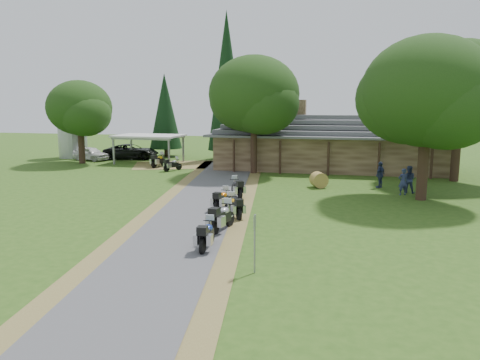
% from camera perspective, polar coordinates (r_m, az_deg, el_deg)
% --- Properties ---
extents(ground, '(120.00, 120.00, 0.00)m').
position_cam_1_polar(ground, '(21.55, -7.70, -6.83)').
color(ground, '#2D5016').
rests_on(ground, ground).
extents(driveway, '(51.95, 51.95, 0.00)m').
position_cam_1_polar(driveway, '(25.36, -5.62, -4.29)').
color(driveway, '#4A4A4D').
rests_on(driveway, ground).
extents(lodge, '(21.40, 9.40, 4.90)m').
position_cam_1_polar(lodge, '(43.52, 10.99, 4.65)').
color(lodge, brown).
rests_on(lodge, ground).
extents(silo, '(3.34, 3.34, 6.10)m').
position_cam_1_polar(silo, '(54.01, -19.78, 5.82)').
color(silo, gray).
rests_on(silo, ground).
extents(carport, '(6.55, 4.48, 2.78)m').
position_cam_1_polar(carport, '(47.26, -11.01, 3.73)').
color(carport, silver).
rests_on(carport, ground).
extents(car_white_sedan, '(3.82, 5.76, 1.77)m').
position_cam_1_polar(car_white_sedan, '(50.98, -17.75, 3.30)').
color(car_white_sedan, silver).
rests_on(car_white_sedan, ground).
extents(car_dark_suv, '(3.78, 6.59, 2.38)m').
position_cam_1_polar(car_dark_suv, '(50.96, -13.11, 3.84)').
color(car_dark_suv, black).
rests_on(car_dark_suv, ground).
extents(motorcycle_row_a, '(0.70, 1.92, 1.29)m').
position_cam_1_polar(motorcycle_row_a, '(19.55, -4.04, -6.51)').
color(motorcycle_row_a, navy).
rests_on(motorcycle_row_a, ground).
extents(motorcycle_row_b, '(1.08, 2.19, 1.44)m').
position_cam_1_polar(motorcycle_row_b, '(22.15, -2.17, -4.37)').
color(motorcycle_row_b, '#A2A4A9').
rests_on(motorcycle_row_b, ground).
extents(motorcycle_row_c, '(1.46, 1.88, 1.26)m').
position_cam_1_polar(motorcycle_row_c, '(24.71, -0.66, -3.12)').
color(motorcycle_row_c, orange).
rests_on(motorcycle_row_c, ground).
extents(motorcycle_row_d, '(0.85, 1.90, 1.25)m').
position_cam_1_polar(motorcycle_row_d, '(26.45, -2.19, -2.28)').
color(motorcycle_row_d, orange).
rests_on(motorcycle_row_d, ground).
extents(motorcycle_row_e, '(1.46, 1.96, 1.30)m').
position_cam_1_polar(motorcycle_row_e, '(29.88, -0.40, -0.85)').
color(motorcycle_row_e, black).
rests_on(motorcycle_row_e, ground).
extents(motorcycle_carport_a, '(1.06, 2.08, 1.36)m').
position_cam_1_polar(motorcycle_carport_a, '(44.16, -9.87, 2.44)').
color(motorcycle_carport_a, yellow).
rests_on(motorcycle_carport_a, ground).
extents(motorcycle_carport_b, '(1.38, 1.79, 1.19)m').
position_cam_1_polar(motorcycle_carport_b, '(41.60, -8.21, 1.93)').
color(motorcycle_carport_b, slate).
rests_on(motorcycle_carport_b, ground).
extents(person_a, '(0.70, 0.60, 2.06)m').
position_cam_1_polar(person_a, '(32.23, 19.26, 0.06)').
color(person_a, navy).
rests_on(person_a, ground).
extents(person_b, '(0.66, 0.52, 2.15)m').
position_cam_1_polar(person_b, '(33.07, 19.86, 0.34)').
color(person_b, navy).
rests_on(person_b, ground).
extents(person_c, '(0.71, 0.76, 2.19)m').
position_cam_1_polar(person_c, '(34.47, 16.74, 0.89)').
color(person_c, navy).
rests_on(person_c, ground).
extents(hay_bale, '(1.39, 1.34, 1.09)m').
position_cam_1_polar(hay_bale, '(33.66, 9.59, 0.02)').
color(hay_bale, olive).
rests_on(hay_bale, ground).
extents(sign_post, '(0.39, 0.06, 2.15)m').
position_cam_1_polar(sign_post, '(16.68, 1.80, -7.81)').
color(sign_post, gray).
rests_on(sign_post, ground).
extents(oak_lodge_left, '(7.54, 7.54, 10.71)m').
position_cam_1_polar(oak_lodge_left, '(39.41, 1.72, 8.55)').
color(oak_lodge_left, '#1A3710').
rests_on(oak_lodge_left, ground).
extents(oak_lodge_right, '(7.32, 7.32, 12.09)m').
position_cam_1_polar(oak_lodge_right, '(39.09, 25.23, 8.66)').
color(oak_lodge_right, '#1A3710').
rests_on(oak_lodge_right, ground).
extents(oak_driveway, '(7.89, 7.89, 10.72)m').
position_cam_1_polar(oak_driveway, '(30.70, 21.77, 7.60)').
color(oak_driveway, '#1A3710').
rests_on(oak_driveway, ground).
extents(oak_silo, '(6.24, 6.24, 8.79)m').
position_cam_1_polar(oak_silo, '(48.56, -18.93, 7.10)').
color(oak_silo, '#1A3710').
rests_on(oak_silo, ground).
extents(cedar_near, '(3.99, 3.99, 15.16)m').
position_cam_1_polar(cedar_near, '(48.95, -1.62, 11.35)').
color(cedar_near, black).
rests_on(cedar_near, ground).
extents(cedar_far, '(3.53, 3.53, 9.08)m').
position_cam_1_polar(cedar_far, '(52.39, -9.11, 7.79)').
color(cedar_far, black).
rests_on(cedar_far, ground).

